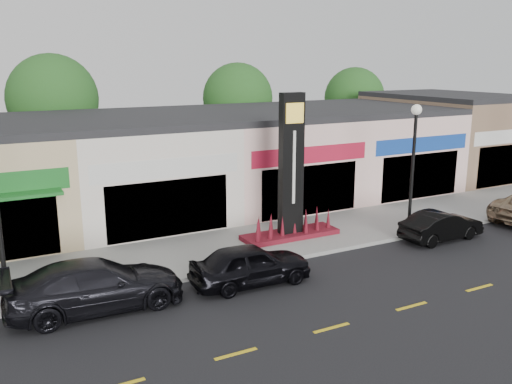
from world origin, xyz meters
The scene contains 15 objects.
ground centered at (0.00, 0.00, 0.00)m, with size 120.00×120.00×0.00m, color black.
sidewalk centered at (0.00, 4.35, 0.07)m, with size 52.00×4.30×0.15m, color gray.
curb centered at (0.00, 2.10, 0.07)m, with size 52.00×0.20×0.15m, color gray.
shop_cream centered at (-1.50, 11.47, 2.40)m, with size 7.00×10.01×4.80m.
shop_pink_w centered at (5.50, 11.47, 2.40)m, with size 7.00×10.01×4.80m.
shop_pink_e centered at (12.50, 11.47, 2.40)m, with size 7.00×10.01×4.80m.
shop_tan centered at (19.50, 11.48, 2.65)m, with size 7.00×10.01×5.30m.
tree_rear_west centered at (-4.00, 19.50, 5.22)m, with size 5.20×5.20×7.83m.
tree_rear_mid centered at (8.00, 19.50, 4.88)m, with size 4.80×4.80×7.29m.
tree_rear_east centered at (18.00, 19.50, 4.63)m, with size 4.60×4.60×6.94m.
lamp_east_near centered at (8.00, 2.50, 3.48)m, with size 0.44×0.44×5.47m.
pylon_sign centered at (3.00, 4.20, 2.27)m, with size 4.20×1.30×6.00m.
car_dark_sedan centered at (-5.60, 1.34, 0.77)m, with size 5.28×2.15×1.53m, color black.
car_black_sedan centered at (-0.59, 0.86, 0.70)m, with size 4.12×1.66×1.41m, color black.
car_black_conv centered at (8.65, 1.27, 0.62)m, with size 3.77×1.32×1.24m, color black.
Camera 1 is at (-8.40, -14.37, 7.33)m, focal length 38.00 mm.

